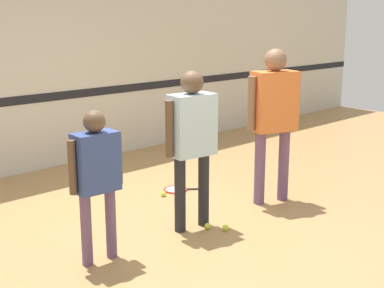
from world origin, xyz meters
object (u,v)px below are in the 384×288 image
object	(u,v)px
person_student_right	(274,109)
tennis_ball_stray_left	(208,226)
person_student_left	(96,170)
racket_spare_on_floor	(177,189)
tennis_ball_by_spare_racket	(164,194)
person_instructor	(192,133)
tennis_ball_near_instructor	(226,228)

from	to	relation	value
person_student_right	tennis_ball_stray_left	bearing A→B (deg)	23.95
person_student_left	racket_spare_on_floor	xyz separation A→B (m)	(1.83, 1.00, -0.84)
person_student_right	tennis_ball_by_spare_racket	bearing A→B (deg)	-31.63
person_instructor	person_student_left	size ratio (longest dim) A/B	1.19
person_student_left	tennis_ball_near_instructor	size ratio (longest dim) A/B	20.74
tennis_ball_stray_left	racket_spare_on_floor	bearing A→B (deg)	62.06
person_instructor	tennis_ball_stray_left	size ratio (longest dim) A/B	24.59
person_student_left	racket_spare_on_floor	distance (m)	2.25
person_instructor	tennis_ball_stray_left	xyz separation A→B (m)	(0.09, -0.14, -0.97)
tennis_ball_by_spare_racket	tennis_ball_near_instructor	bearing A→B (deg)	-100.74
person_instructor	tennis_ball_stray_left	distance (m)	0.98
racket_spare_on_floor	tennis_ball_by_spare_racket	size ratio (longest dim) A/B	7.39
racket_spare_on_floor	tennis_ball_near_instructor	distance (m)	1.41
person_instructor	tennis_ball_stray_left	bearing A→B (deg)	-49.79
person_student_left	person_student_right	size ratio (longest dim) A/B	0.77
person_instructor	tennis_ball_near_instructor	distance (m)	1.03
tennis_ball_near_instructor	tennis_ball_stray_left	bearing A→B (deg)	122.11
racket_spare_on_floor	person_student_right	bearing A→B (deg)	-25.11
person_student_left	tennis_ball_stray_left	world-z (taller)	person_student_left
person_student_left	tennis_ball_by_spare_racket	bearing A→B (deg)	34.31
person_instructor	tennis_ball_near_instructor	size ratio (longest dim) A/B	24.59
person_student_right	racket_spare_on_floor	size ratio (longest dim) A/B	3.67
racket_spare_on_floor	tennis_ball_near_instructor	xyz separation A→B (m)	(-0.51, -1.32, 0.02)
tennis_ball_by_spare_racket	person_instructor	bearing A→B (deg)	-114.13
tennis_ball_near_instructor	person_student_right	bearing A→B (deg)	13.28
tennis_ball_near_instructor	tennis_ball_by_spare_racket	world-z (taller)	same
person_instructor	tennis_ball_by_spare_racket	size ratio (longest dim) A/B	24.59
person_student_left	person_student_right	xyz separation A→B (m)	(2.36, -0.07, 0.26)
tennis_ball_stray_left	person_student_right	bearing A→B (deg)	4.32
tennis_ball_near_instructor	tennis_ball_by_spare_racket	xyz separation A→B (m)	(0.24, 1.25, 0.00)
tennis_ball_by_spare_racket	tennis_ball_stray_left	world-z (taller)	same
person_student_right	tennis_ball_by_spare_racket	size ratio (longest dim) A/B	27.09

